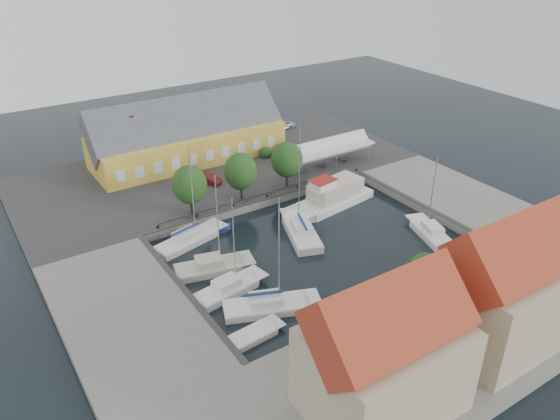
% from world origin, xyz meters
% --- Properties ---
extents(ground, '(140.00, 140.00, 0.00)m').
position_xyz_m(ground, '(0.00, 0.00, 0.00)').
color(ground, black).
rests_on(ground, ground).
extents(north_quay, '(56.00, 26.00, 1.00)m').
position_xyz_m(north_quay, '(0.00, 23.00, 0.50)').
color(north_quay, '#2D2D30').
rests_on(north_quay, ground).
extents(west_quay, '(12.00, 24.00, 1.00)m').
position_xyz_m(west_quay, '(-22.00, -2.00, 0.50)').
color(west_quay, slate).
rests_on(west_quay, ground).
extents(east_quay, '(12.00, 24.00, 1.00)m').
position_xyz_m(east_quay, '(22.00, -2.00, 0.50)').
color(east_quay, slate).
rests_on(east_quay, ground).
extents(south_bank, '(56.00, 14.00, 1.00)m').
position_xyz_m(south_bank, '(0.00, -21.00, 0.50)').
color(south_bank, slate).
rests_on(south_bank, ground).
extents(quay_edge_fittings, '(56.00, 24.72, 0.40)m').
position_xyz_m(quay_edge_fittings, '(0.02, 4.75, 1.06)').
color(quay_edge_fittings, '#383533').
rests_on(quay_edge_fittings, north_quay).
extents(warehouse, '(28.56, 14.00, 9.55)m').
position_xyz_m(warehouse, '(-2.60, 28.36, 4.43)').
color(warehouse, gold).
rests_on(warehouse, north_quay).
extents(tent_canopy, '(14.00, 4.00, 2.83)m').
position_xyz_m(tent_canopy, '(14.00, 14.50, 3.68)').
color(tent_canopy, silver).
rests_on(tent_canopy, north_quay).
extents(quay_trees, '(18.20, 4.20, 6.30)m').
position_xyz_m(quay_trees, '(-2.00, 12.00, 4.88)').
color(quay_trees, black).
rests_on(quay_trees, north_quay).
extents(car_silver, '(4.37, 1.93, 1.46)m').
position_xyz_m(car_silver, '(17.24, 31.25, 1.73)').
color(car_silver, '#B6BABE').
rests_on(car_silver, north_quay).
extents(car_red, '(2.88, 4.16, 1.30)m').
position_xyz_m(car_red, '(-3.43, 18.74, 1.65)').
color(car_red, '#5A1414').
rests_on(car_red, north_quay).
extents(center_sailboat, '(6.14, 10.21, 13.50)m').
position_xyz_m(center_sailboat, '(0.20, 1.83, 0.36)').
color(center_sailboat, white).
rests_on(center_sailboat, ground).
extents(trawler, '(13.60, 5.72, 5.00)m').
position_xyz_m(trawler, '(7.86, 5.83, 1.02)').
color(trawler, white).
rests_on(trawler, ground).
extents(east_boat_c, '(4.67, 8.20, 10.21)m').
position_xyz_m(east_boat_c, '(12.84, -6.67, 0.26)').
color(east_boat_c, white).
rests_on(east_boat_c, ground).
extents(west_boat_a, '(9.61, 4.89, 12.26)m').
position_xyz_m(west_boat_a, '(-11.48, 7.41, 0.27)').
color(west_boat_a, white).
rests_on(west_boat_a, ground).
extents(west_boat_b, '(8.82, 4.75, 11.55)m').
position_xyz_m(west_boat_b, '(-11.84, 0.91, 0.26)').
color(west_boat_b, beige).
rests_on(west_boat_b, ground).
extents(west_boat_c, '(8.25, 3.75, 10.86)m').
position_xyz_m(west_boat_c, '(-12.15, -3.43, 0.26)').
color(west_boat_c, white).
rests_on(west_boat_c, ground).
extents(west_boat_d, '(9.71, 6.05, 12.48)m').
position_xyz_m(west_boat_d, '(-10.27, -7.93, 0.27)').
color(west_boat_d, white).
rests_on(west_boat_d, ground).
extents(launch_sw, '(5.57, 2.48, 0.98)m').
position_xyz_m(launch_sw, '(-13.38, -10.48, 0.09)').
color(launch_sw, white).
rests_on(launch_sw, ground).
extents(launch_nw, '(4.21, 3.29, 0.88)m').
position_xyz_m(launch_nw, '(-7.99, 8.39, 0.09)').
color(launch_nw, navy).
rests_on(launch_nw, ground).
extents(townhouses, '(36.30, 8.50, 12.00)m').
position_xyz_m(townhouses, '(1.93, -23.24, 5.82)').
color(townhouses, tan).
rests_on(townhouses, south_bank).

